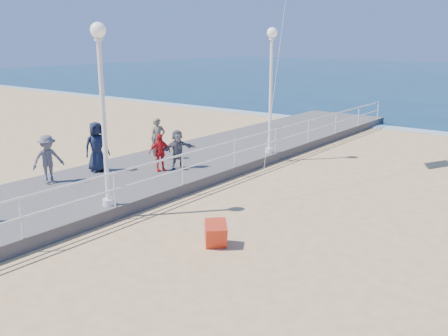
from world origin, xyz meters
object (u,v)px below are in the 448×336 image
Objects in this scene: spectator_2 at (48,159)px; spectator_6 at (158,139)px; lamp_post_mid at (102,97)px; spectator_3 at (160,152)px; lamp_post_far at (271,78)px; box_kite at (216,236)px; spectator_5 at (178,149)px; spectator_4 at (97,147)px.

spectator_6 reaches higher than spectator_2.
lamp_post_mid is 3.71× the size of spectator_3.
lamp_post_far reaches higher than spectator_2.
spectator_6 reaches higher than box_kite.
lamp_post_mid is 4.88m from spectator_3.
lamp_post_far is 8.87× the size of box_kite.
box_kite is at bearing -99.12° from spectator_6.
spectator_3 is at bearing 112.74° from lamp_post_mid.
spectator_2 reaches higher than spectator_5.
spectator_5 is at bearing -82.75° from spectator_6.
spectator_5 is at bearing 7.95° from spectator_3.
spectator_6 is (0.49, 2.73, -0.07)m from spectator_4.
box_kite is (5.25, -4.28, -0.85)m from spectator_5.
spectator_4 is (0.10, 2.02, 0.10)m from spectator_2.
spectator_3 is at bearing -174.73° from spectator_5.
spectator_4 is 3.14× the size of box_kite.
spectator_4 is at bearing 156.05° from spectator_3.
lamp_post_mid reaches higher than spectator_2.
lamp_post_far is 3.06× the size of spectator_6.
lamp_post_mid is at bearing -129.91° from spectator_3.
lamp_post_mid is 3.06× the size of spectator_6.
lamp_post_mid is at bearing -138.76° from spectator_5.
spectator_2 is 7.50m from box_kite.
spectator_2 is 0.97× the size of spectator_6.
box_kite is at bearing 4.16° from lamp_post_mid.
lamp_post_far is at bearing 7.67° from spectator_5.
spectator_6 is (-1.34, 1.26, 0.15)m from spectator_3.
spectator_3 is 0.76m from spectator_5.
box_kite is (3.90, 0.28, -3.36)m from lamp_post_mid.
spectator_5 is (2.19, 4.21, -0.09)m from spectator_2.
spectator_2 is 1.13× the size of spectator_5.
spectator_3 is 6.61m from box_kite.
lamp_post_far is 10.12m from box_kite.
spectator_4 is 2.77m from spectator_6.
spectator_2 is at bearing 174.33° from lamp_post_mid.
lamp_post_far reaches higher than box_kite.
box_kite is at bearing -86.60° from spectator_4.
spectator_5 reaches higher than box_kite.
spectator_4 is 3.03m from spectator_5.
lamp_post_mid reaches higher than spectator_6.
spectator_3 is at bearing 103.41° from box_kite.
lamp_post_mid is at bearing -105.28° from spectator_4.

